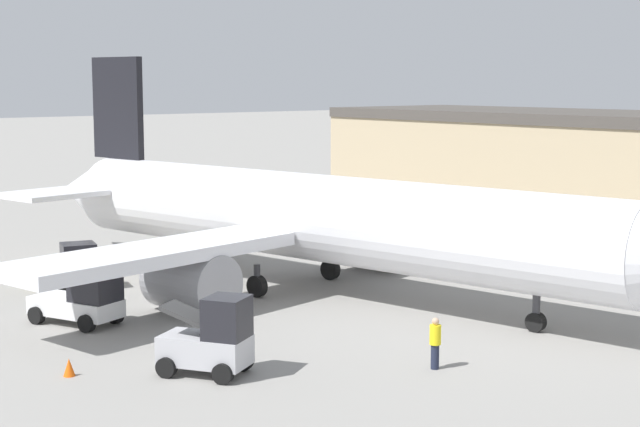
{
  "coord_description": "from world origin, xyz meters",
  "views": [
    {
      "loc": [
        31.57,
        -25.36,
        8.85
      ],
      "look_at": [
        0.0,
        0.0,
        3.36
      ],
      "focal_mm": 55.0,
      "sensor_mm": 36.0,
      "label": 1
    }
  ],
  "objects": [
    {
      "name": "baggage_tug",
      "position": [
        -1.12,
        -10.24,
        0.88
      ],
      "size": [
        3.81,
        2.78,
        1.88
      ],
      "rotation": [
        0.0,
        0.0,
        0.37
      ],
      "color": "silver",
      "rests_on": "ground_plane"
    },
    {
      "name": "belt_loader_truck",
      "position": [
        7.07,
        -9.89,
        1.11
      ],
      "size": [
        3.02,
        2.75,
        2.46
      ],
      "rotation": [
        0.0,
        0.0,
        0.55
      ],
      "color": "#B2B2B7",
      "rests_on": "ground_plane"
    },
    {
      "name": "ground_plane",
      "position": [
        0.0,
        0.0,
        0.0
      ],
      "size": [
        400.0,
        400.0,
        0.0
      ],
      "primitive_type": "plane",
      "color": "gray"
    },
    {
      "name": "ground_crew_worker",
      "position": [
        10.88,
        -4.17,
        0.87
      ],
      "size": [
        0.36,
        0.36,
        1.62
      ],
      "rotation": [
        0.0,
        0.0,
        0.21
      ],
      "color": "#1E2338",
      "rests_on": "ground_plane"
    },
    {
      "name": "airplane",
      "position": [
        -0.85,
        -0.16,
        3.05
      ],
      "size": [
        34.97,
        27.61,
        10.02
      ],
      "rotation": [
        0.0,
        0.0,
        0.19
      ],
      "color": "white",
      "rests_on": "ground_plane"
    },
    {
      "name": "pushback_tug",
      "position": [
        -7.41,
        -7.52,
        0.92
      ],
      "size": [
        3.32,
        2.53,
        2.01
      ],
      "rotation": [
        0.0,
        0.0,
        -0.28
      ],
      "color": "yellow",
      "rests_on": "ground_plane"
    },
    {
      "name": "safety_cone_near",
      "position": [
        4.48,
        -13.32,
        0.28
      ],
      "size": [
        0.36,
        0.36,
        0.55
      ],
      "color": "#EF590F",
      "rests_on": "ground_plane"
    }
  ]
}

